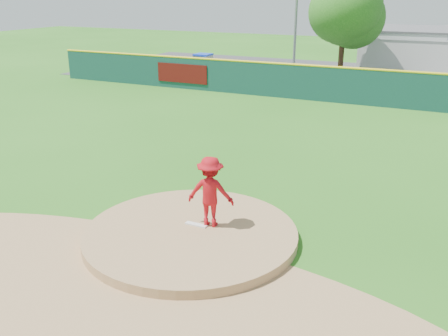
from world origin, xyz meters
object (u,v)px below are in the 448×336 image
at_px(playground_slide, 203,66).
at_px(deciduous_tree, 344,14).
at_px(pitcher, 210,192).
at_px(van, 300,74).

relative_size(playground_slide, deciduous_tree, 0.43).
bearing_deg(pitcher, playground_slide, -74.23).
relative_size(pitcher, deciduous_tree, 0.25).
xyz_separation_m(pitcher, van, (-4.60, 22.50, -0.52)).
bearing_deg(pitcher, deciduous_tree, -97.06).
distance_m(pitcher, playground_slide, 24.62).
bearing_deg(van, deciduous_tree, -53.68).
distance_m(pitcher, van, 22.98).
bearing_deg(pitcher, van, -90.94).
distance_m(van, deciduous_tree, 4.93).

